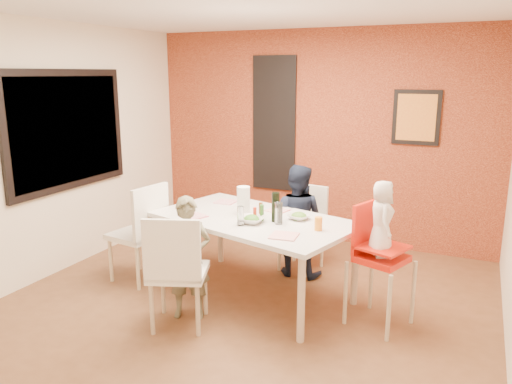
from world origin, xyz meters
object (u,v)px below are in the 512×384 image
at_px(chair_left, 143,228).
at_px(child_near, 188,258).
at_px(high_chair, 377,253).
at_px(child_far, 297,220).
at_px(toddler, 382,219).
at_px(chair_near, 176,267).
at_px(dining_table, 254,225).
at_px(wine_bottle, 276,207).
at_px(paper_towel_roll, 243,201).
at_px(chair_far, 305,222).

xyz_separation_m(chair_left, child_near, (0.85, -0.48, -0.03)).
relative_size(high_chair, child_far, 0.88).
bearing_deg(high_chair, toddler, -102.04).
height_order(chair_near, high_chair, high_chair).
bearing_deg(dining_table, child_far, 73.38).
height_order(dining_table, wine_bottle, wine_bottle).
bearing_deg(paper_towel_roll, chair_far, 68.66).
bearing_deg(toddler, child_near, 88.01).
height_order(chair_far, high_chair, high_chair).
bearing_deg(child_near, wine_bottle, 26.26).
relative_size(high_chair, wine_bottle, 3.87).
xyz_separation_m(toddler, wine_bottle, (-0.99, 0.05, -0.02)).
height_order(chair_left, child_far, child_far).
relative_size(chair_near, paper_towel_roll, 3.59).
bearing_deg(chair_far, child_far, -84.34).
bearing_deg(chair_far, wine_bottle, -79.77).
xyz_separation_m(dining_table, paper_towel_roll, (-0.13, 0.04, 0.21)).
relative_size(chair_left, toddler, 1.61).
bearing_deg(chair_near, chair_far, -126.78).
bearing_deg(toddler, paper_towel_roll, 62.66).
xyz_separation_m(high_chair, paper_towel_roll, (-1.33, 0.11, 0.29)).
bearing_deg(dining_table, chair_near, -108.85).
bearing_deg(child_near, toddler, -0.80).
bearing_deg(child_far, dining_table, 72.49).
height_order(child_near, wine_bottle, child_near).
distance_m(chair_near, chair_left, 1.14).
relative_size(chair_near, child_near, 0.92).
distance_m(chair_far, child_far, 0.26).
xyz_separation_m(chair_far, paper_towel_roll, (-0.34, -0.88, 0.42)).
height_order(high_chair, toddler, toddler).
bearing_deg(paper_towel_roll, chair_left, -168.47).
bearing_deg(high_chair, child_near, 130.33).
bearing_deg(high_chair, chair_near, 138.39).
height_order(chair_far, paper_towel_roll, paper_towel_roll).
xyz_separation_m(chair_left, child_far, (1.39, 0.85, 0.02)).
xyz_separation_m(chair_near, chair_left, (-0.88, 0.73, 0.01)).
xyz_separation_m(high_chair, wine_bottle, (-0.96, 0.04, 0.29)).
height_order(chair_left, paper_towel_roll, paper_towel_roll).
xyz_separation_m(dining_table, chair_far, (0.21, 0.92, -0.21)).
relative_size(child_far, toddler, 1.87).
bearing_deg(chair_near, child_far, -128.67).
xyz_separation_m(dining_table, high_chair, (1.20, -0.07, -0.08)).
bearing_deg(chair_far, high_chair, -36.47).
distance_m(dining_table, child_far, 0.72).
distance_m(high_chair, child_near, 1.65).
distance_m(chair_near, chair_far, 1.89).
height_order(chair_left, high_chair, high_chair).
xyz_separation_m(chair_far, child_near, (-0.55, -1.57, 0.04)).
height_order(dining_table, toddler, toddler).
xyz_separation_m(child_near, paper_towel_roll, (0.21, 0.70, 0.38)).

